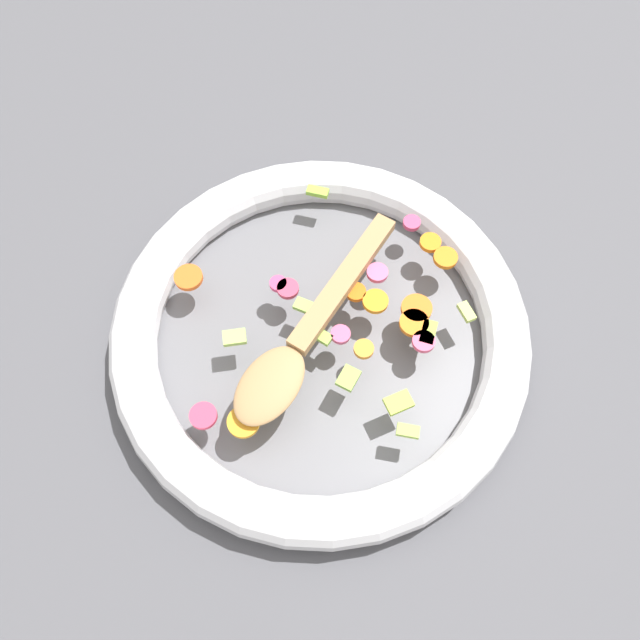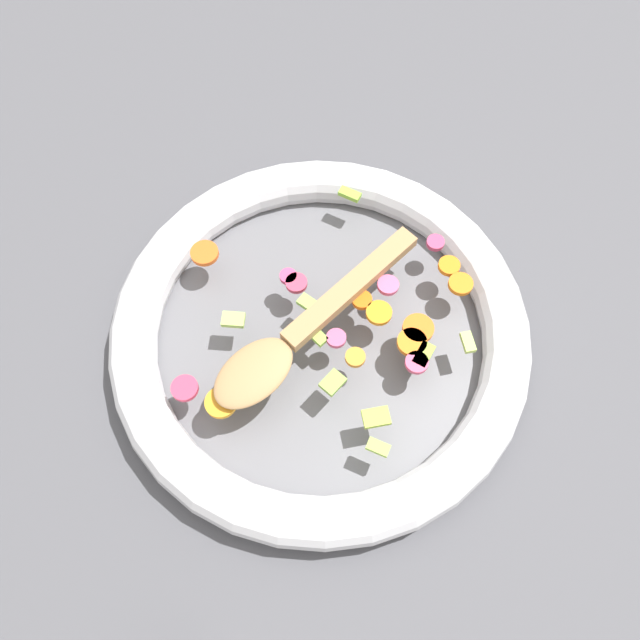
% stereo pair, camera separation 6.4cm
% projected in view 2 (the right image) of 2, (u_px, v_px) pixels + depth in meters
% --- Properties ---
extents(ground_plane, '(4.00, 4.00, 0.00)m').
position_uv_depth(ground_plane, '(320.00, 340.00, 0.69)').
color(ground_plane, '#4C4C51').
extents(skillet, '(0.45, 0.45, 0.05)m').
position_uv_depth(skillet, '(320.00, 331.00, 0.67)').
color(skillet, slate).
rests_on(skillet, ground_plane).
extents(chopped_vegetables, '(0.30, 0.32, 0.01)m').
position_uv_depth(chopped_vegetables, '(345.00, 325.00, 0.64)').
color(chopped_vegetables, orange).
rests_on(chopped_vegetables, skillet).
extents(wooden_spoon, '(0.24, 0.19, 0.01)m').
position_uv_depth(wooden_spoon, '(298.00, 334.00, 0.62)').
color(wooden_spoon, '#A87F51').
rests_on(wooden_spoon, chopped_vegetables).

